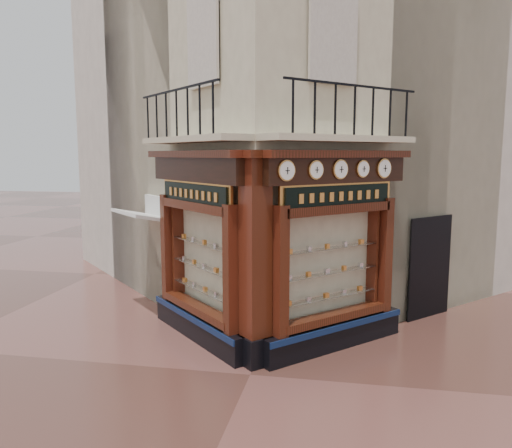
% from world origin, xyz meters
% --- Properties ---
extents(ground, '(80.00, 80.00, 0.00)m').
position_xyz_m(ground, '(0.00, 0.00, 0.00)').
color(ground, '#512E25').
rests_on(ground, ground).
extents(main_building, '(11.31, 11.31, 12.00)m').
position_xyz_m(main_building, '(0.00, 6.16, 6.00)').
color(main_building, beige).
rests_on(main_building, ground).
extents(neighbour_left, '(11.31, 11.31, 11.00)m').
position_xyz_m(neighbour_left, '(-2.47, 8.63, 5.50)').
color(neighbour_left, beige).
rests_on(neighbour_left, ground).
extents(neighbour_right, '(11.31, 11.31, 11.00)m').
position_xyz_m(neighbour_right, '(2.47, 8.63, 5.50)').
color(neighbour_right, beige).
rests_on(neighbour_right, ground).
extents(shopfront_left, '(2.86, 2.86, 3.98)m').
position_xyz_m(shopfront_left, '(-1.41, 1.57, 1.98)').
color(shopfront_left, black).
rests_on(shopfront_left, ground).
extents(shopfront_right, '(2.86, 2.86, 3.98)m').
position_xyz_m(shopfront_right, '(1.41, 1.57, 1.98)').
color(shopfront_right, black).
rests_on(shopfront_right, ground).
extents(corner_pilaster, '(0.85, 0.85, 3.98)m').
position_xyz_m(corner_pilaster, '(0.00, 0.50, 1.95)').
color(corner_pilaster, black).
rests_on(corner_pilaster, ground).
extents(balcony, '(5.94, 2.97, 1.03)m').
position_xyz_m(balcony, '(0.00, 1.49, 4.22)').
color(balcony, beige).
rests_on(balcony, ground).
extents(clock_a, '(0.30, 0.30, 0.37)m').
position_xyz_m(clock_a, '(0.56, 0.46, 3.62)').
color(clock_a, '#CE8F44').
rests_on(clock_a, ground).
extents(clock_b, '(0.28, 0.28, 0.35)m').
position_xyz_m(clock_b, '(1.05, 0.94, 3.62)').
color(clock_b, '#CE8F44').
rests_on(clock_b, ground).
extents(clock_c, '(0.30, 0.30, 0.38)m').
position_xyz_m(clock_c, '(1.48, 1.38, 3.62)').
color(clock_c, '#CE8F44').
rests_on(clock_c, ground).
extents(clock_d, '(0.28, 0.28, 0.34)m').
position_xyz_m(clock_d, '(1.91, 1.81, 3.62)').
color(clock_d, '#CE8F44').
rests_on(clock_d, ground).
extents(clock_e, '(0.32, 0.32, 0.40)m').
position_xyz_m(clock_e, '(2.34, 2.24, 3.62)').
color(clock_e, '#CE8F44').
rests_on(clock_e, ground).
extents(awning, '(1.93, 1.93, 0.29)m').
position_xyz_m(awning, '(-3.28, 3.07, 0.00)').
color(awning, silver).
rests_on(awning, ground).
extents(signboard_left, '(2.07, 2.07, 0.55)m').
position_xyz_m(signboard_left, '(-1.46, 1.51, 3.10)').
color(signboard_left, '#EE9C46').
rests_on(signboard_left, ground).
extents(signboard_right, '(2.09, 2.09, 0.56)m').
position_xyz_m(signboard_right, '(1.46, 1.51, 3.10)').
color(signboard_right, '#EE9C46').
rests_on(signboard_right, ground).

